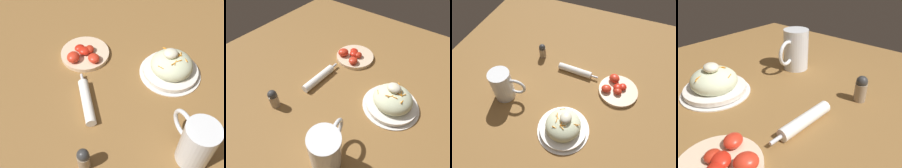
% 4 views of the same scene
% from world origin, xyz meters
% --- Properties ---
extents(ground_plane, '(1.43, 1.43, 0.00)m').
position_xyz_m(ground_plane, '(0.00, 0.00, 0.00)').
color(ground_plane, olive).
extents(salad_plate, '(0.22, 0.22, 0.11)m').
position_xyz_m(salad_plate, '(-0.20, -0.06, 0.03)').
color(salad_plate, white).
rests_on(salad_plate, ground_plane).
extents(beer_mug, '(0.09, 0.16, 0.15)m').
position_xyz_m(beer_mug, '(-0.14, 0.26, 0.07)').
color(beer_mug, white).
rests_on(beer_mug, ground_plane).
extents(napkin_roll, '(0.04, 0.21, 0.03)m').
position_xyz_m(napkin_roll, '(0.11, 0.00, 0.02)').
color(napkin_roll, white).
rests_on(napkin_roll, ground_plane).
extents(tomato_plate, '(0.18, 0.18, 0.05)m').
position_xyz_m(tomato_plate, '(0.08, -0.22, 0.01)').
color(tomato_plate, beige).
rests_on(tomato_plate, ground_plane).
extents(salt_shaker, '(0.04, 0.04, 0.08)m').
position_xyz_m(salt_shaker, '(0.16, 0.21, 0.04)').
color(salt_shaker, gray).
rests_on(salt_shaker, ground_plane).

